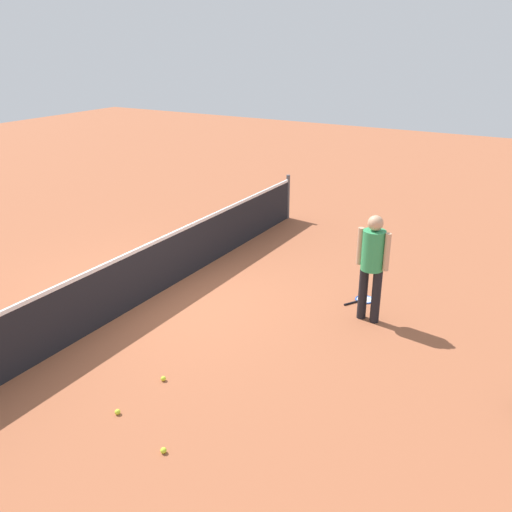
# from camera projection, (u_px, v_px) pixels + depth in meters

# --- Properties ---
(ground_plane) EXTENTS (40.00, 40.00, 0.00)m
(ground_plane) POSITION_uv_depth(u_px,v_px,m) (154.00, 296.00, 9.33)
(ground_plane) COLOR #9E5638
(court_net) EXTENTS (10.09, 0.09, 1.07)m
(court_net) POSITION_uv_depth(u_px,v_px,m) (152.00, 269.00, 9.14)
(court_net) COLOR #4C4C51
(court_net) RESTS_ON ground_plane
(player_near_side) EXTENTS (0.37, 0.53, 1.70)m
(player_near_side) POSITION_uv_depth(u_px,v_px,m) (372.00, 260.00, 8.17)
(player_near_side) COLOR black
(player_near_side) RESTS_ON ground_plane
(tennis_racket_near_player) EXTENTS (0.59, 0.45, 0.03)m
(tennis_racket_near_player) POSITION_uv_depth(u_px,v_px,m) (363.00, 300.00, 9.16)
(tennis_racket_near_player) COLOR blue
(tennis_racket_near_player) RESTS_ON ground_plane
(tennis_ball_near_player) EXTENTS (0.07, 0.07, 0.07)m
(tennis_ball_near_player) POSITION_uv_depth(u_px,v_px,m) (163.00, 450.00, 5.79)
(tennis_ball_near_player) COLOR #C6E033
(tennis_ball_near_player) RESTS_ON ground_plane
(tennis_ball_by_net) EXTENTS (0.07, 0.07, 0.07)m
(tennis_ball_by_net) POSITION_uv_depth(u_px,v_px,m) (118.00, 412.00, 6.39)
(tennis_ball_by_net) COLOR #C6E033
(tennis_ball_by_net) RESTS_ON ground_plane
(tennis_ball_midcourt) EXTENTS (0.07, 0.07, 0.07)m
(tennis_ball_midcourt) POSITION_uv_depth(u_px,v_px,m) (163.00, 379.00, 7.01)
(tennis_ball_midcourt) COLOR #C6E033
(tennis_ball_midcourt) RESTS_ON ground_plane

